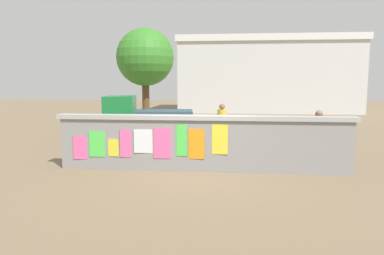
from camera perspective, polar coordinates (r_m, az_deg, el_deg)
The scene contains 10 objects.
ground at distance 18.01m, azimuth 3.58°, elevation -0.61°, with size 60.00×60.00×0.00m, color #7A664C.
poster_wall at distance 9.99m, azimuth 1.58°, elevation -2.36°, with size 8.15×0.42×1.54m.
auto_rickshaw_truck at distance 15.34m, azimuth -7.50°, elevation 1.36°, with size 3.78×2.00×1.85m.
motorcycle at distance 11.61m, azimuth -1.52°, elevation -2.65°, with size 1.90×0.56×0.87m.
bicycle_near at distance 14.51m, azimuth 15.95°, elevation -1.32°, with size 1.70×0.44×0.95m.
bicycle_far at distance 11.72m, azimuth 11.74°, elevation -3.20°, with size 1.69×0.50×0.95m.
person_walking at distance 13.83m, azimuth 4.70°, elevation 1.12°, with size 0.44×0.44×1.62m.
person_bystander at distance 11.32m, azimuth 19.14°, elevation -0.63°, with size 0.42×0.42×1.62m.
tree_roadside at distance 20.30m, azimuth -7.33°, elevation 10.76°, with size 3.12×3.12×5.32m.
building_background at distance 31.13m, azimuth 11.52°, elevation 8.08°, with size 14.27×6.64×5.94m.
Camera 1 is at (0.74, -9.82, 2.46)m, focal length 34.11 mm.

